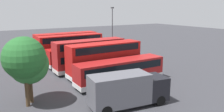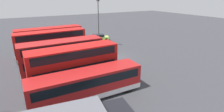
% 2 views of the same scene
% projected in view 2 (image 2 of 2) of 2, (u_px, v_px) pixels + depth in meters
% --- Properties ---
extents(ground_plane, '(140.00, 140.00, 0.00)m').
position_uv_depth(ground_plane, '(118.00, 57.00, 29.92)').
color(ground_plane, '#38383D').
extents(bus_single_deck_near_end, '(2.72, 11.54, 2.95)m').
position_uv_depth(bus_single_deck_near_end, '(87.00, 84.00, 17.72)').
color(bus_single_deck_near_end, '#A51919').
rests_on(bus_single_deck_near_end, ground).
extents(bus_double_decker_second, '(2.74, 10.31, 4.55)m').
position_uv_depth(bus_double_decker_second, '(74.00, 64.00, 20.38)').
color(bus_double_decker_second, '#B71411').
rests_on(bus_double_decker_second, ground).
extents(bus_double_decker_third, '(2.66, 10.61, 4.55)m').
position_uv_depth(bus_double_decker_third, '(63.00, 56.00, 23.13)').
color(bus_double_decker_third, '#A51919').
rests_on(bus_double_decker_third, ground).
extents(bus_single_deck_fourth, '(2.70, 10.87, 2.95)m').
position_uv_depth(bus_single_deck_fourth, '(59.00, 54.00, 26.57)').
color(bus_single_deck_fourth, '#B71411').
rests_on(bus_single_deck_fourth, ground).
extents(bus_double_decker_fifth, '(2.81, 11.28, 4.55)m').
position_uv_depth(bus_double_decker_fifth, '(51.00, 43.00, 29.21)').
color(bus_double_decker_fifth, '#B71411').
rests_on(bus_double_decker_fifth, ground).
extents(bus_double_decker_sixth, '(2.91, 11.56, 4.55)m').
position_uv_depth(bus_double_decker_sixth, '(50.00, 39.00, 32.10)').
color(bus_double_decker_sixth, '#B71411').
rests_on(bus_double_decker_sixth, ground).
extents(car_hatchback_silver, '(3.13, 4.75, 1.43)m').
position_uv_depth(car_hatchback_silver, '(99.00, 37.00, 40.97)').
color(car_hatchback_silver, '#A5D14C').
rests_on(car_hatchback_silver, ground).
extents(lamp_post_tall, '(0.70, 0.30, 9.21)m').
position_uv_depth(lamp_post_tall, '(98.00, 21.00, 33.99)').
color(lamp_post_tall, '#38383D').
rests_on(lamp_post_tall, ground).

